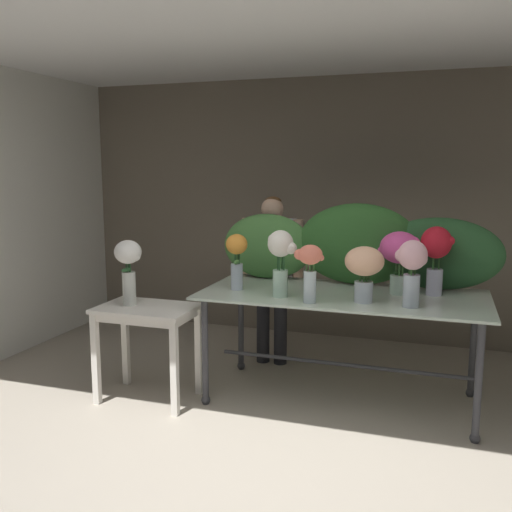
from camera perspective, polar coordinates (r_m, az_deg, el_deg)
The scene contains 15 objects.
ground_plane at distance 4.71m, azimuth 4.01°, elevation -13.57°, with size 7.49×7.49×0.00m, color #9E9384.
wall_back at distance 6.02m, azimuth 8.21°, elevation 4.68°, with size 5.76×0.12×2.72m, color #706656.
ceiling_slab at distance 4.45m, azimuth 4.44°, elevation 21.61°, with size 5.88×3.50×0.12m, color silver.
display_table_glass at distance 4.37m, azimuth 8.72°, elevation -5.23°, with size 2.14×1.00×0.86m.
side_table_white at distance 4.46m, azimuth -10.94°, elevation -6.40°, with size 0.75×0.51×0.75m.
florist at distance 5.11m, azimuth 1.61°, elevation -0.67°, with size 0.57×0.24×1.54m.
foliage_backdrop at distance 4.64m, azimuth 10.54°, elevation 0.84°, with size 2.27×0.31×0.66m.
vase_ivory_anemones at distance 4.13m, azimuth 2.52°, elevation -0.04°, with size 0.23×0.19×0.50m.
vase_sunset_carnations at distance 4.38m, azimuth -1.96°, elevation -0.09°, with size 0.17×0.17×0.44m.
vase_fuchsia_hydrangea at distance 4.35m, azimuth 14.33°, elevation 0.37°, with size 0.31×0.29×0.48m.
vase_blush_freesia at distance 3.97m, azimuth 15.50°, elevation -1.04°, with size 0.22×0.20×0.46m.
vase_crimson_roses at distance 4.39m, azimuth 17.75°, elevation 0.37°, with size 0.24×0.23×0.52m.
vase_peach_stock at distance 4.04m, azimuth 10.89°, elevation -1.08°, with size 0.28×0.28×0.40m.
vase_coral_lilies at distance 3.98m, azimuth 5.44°, elevation -1.12°, with size 0.21×0.17×0.41m.
vase_white_roses_tall at distance 4.44m, azimuth -12.78°, elevation -0.81°, with size 0.21×0.21×0.51m.
Camera 1 is at (1.07, -2.52, 1.81)m, focal length 39.55 mm.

